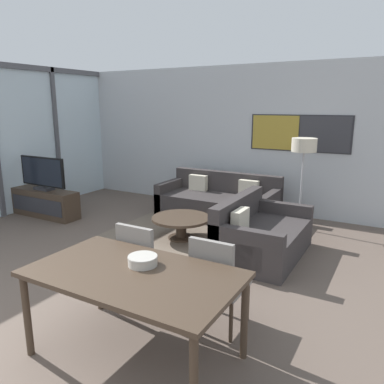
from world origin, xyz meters
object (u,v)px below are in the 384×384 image
(tv_console, at_px, (45,203))
(dining_chair_left, at_px, (143,261))
(dining_table, at_px, (134,280))
(television, at_px, (43,174))
(sofa_side, at_px, (258,236))
(coffee_table, at_px, (181,222))
(dining_chair_centre, at_px, (217,279))
(sofa_main, at_px, (219,203))
(floor_lamp, at_px, (304,151))
(fruit_bowl, at_px, (143,260))

(tv_console, height_order, dining_chair_left, dining_chair_left)
(dining_table, bearing_deg, tv_console, 149.07)
(television, relative_size, sofa_side, 0.70)
(coffee_table, bearing_deg, dining_table, -66.51)
(television, bearing_deg, dining_chair_left, -25.76)
(dining_chair_left, relative_size, dining_chair_centre, 1.00)
(television, height_order, dining_chair_centre, television)
(dining_chair_centre, bearing_deg, sofa_main, 115.03)
(dining_table, xyz_separation_m, floor_lamp, (0.36, 4.00, 0.64))
(dining_table, relative_size, dining_chair_left, 1.85)
(sofa_side, xyz_separation_m, dining_table, (-0.14, -2.58, 0.42))
(dining_table, bearing_deg, dining_chair_centre, 58.84)
(coffee_table, bearing_deg, floor_lamp, 43.33)
(dining_chair_left, distance_m, floor_lamp, 3.52)
(tv_console, xyz_separation_m, sofa_main, (2.85, 1.59, 0.01))
(fruit_bowl, bearing_deg, dining_chair_left, 127.46)
(coffee_table, bearing_deg, sofa_side, -0.66)
(dining_chair_centre, height_order, fruit_bowl, dining_chair_centre)
(dining_chair_centre, relative_size, floor_lamp, 0.60)
(sofa_side, height_order, dining_chair_left, dining_chair_left)
(tv_console, height_order, television, television)
(floor_lamp, bearing_deg, television, -159.59)
(sofa_side, relative_size, dining_chair_left, 1.73)
(dining_chair_centre, bearing_deg, dining_chair_left, -178.87)
(dining_chair_left, xyz_separation_m, fruit_bowl, (0.40, -0.52, 0.30))
(sofa_side, distance_m, dining_chair_left, 2.01)
(sofa_main, height_order, coffee_table, sofa_main)
(coffee_table, distance_m, dining_chair_left, 2.08)
(sofa_main, distance_m, coffee_table, 1.38)
(fruit_bowl, bearing_deg, floor_lamp, 84.59)
(dining_chair_left, xyz_separation_m, floor_lamp, (0.77, 3.34, 0.82))
(television, distance_m, sofa_side, 4.16)
(sofa_side, xyz_separation_m, coffee_table, (-1.27, 0.01, -0.00))
(dining_chair_left, distance_m, fruit_bowl, 0.73)
(sofa_main, distance_m, sofa_side, 1.88)
(dining_chair_left, bearing_deg, floor_lamp, 77.05)
(coffee_table, height_order, dining_chair_left, dining_chair_left)
(television, bearing_deg, tv_console, -90.00)
(sofa_side, relative_size, dining_chair_centre, 1.73)
(sofa_main, distance_m, dining_chair_centre, 3.65)
(television, relative_size, sofa_main, 0.51)
(dining_table, height_order, floor_lamp, floor_lamp)
(sofa_main, height_order, dining_table, sofa_main)
(sofa_side, bearing_deg, dining_table, 176.95)
(fruit_bowl, bearing_deg, sofa_side, 86.56)
(sofa_side, relative_size, coffee_table, 1.73)
(dining_chair_centre, xyz_separation_m, floor_lamp, (-0.05, 3.32, 0.82))
(tv_console, relative_size, coffee_table, 1.56)
(coffee_table, bearing_deg, dining_chair_left, -69.63)
(dining_chair_centre, height_order, floor_lamp, floor_lamp)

